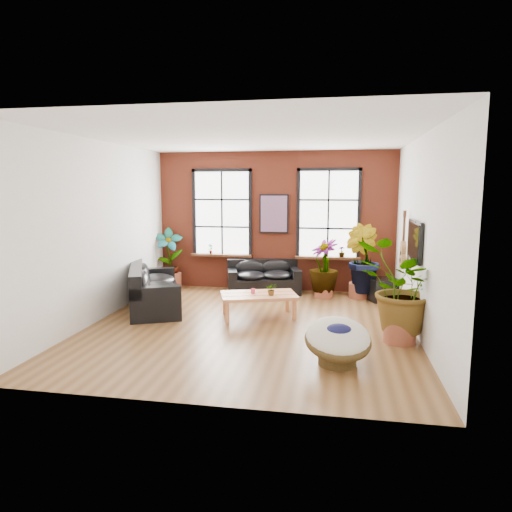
# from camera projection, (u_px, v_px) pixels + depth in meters

# --- Properties ---
(room) EXTENTS (6.04, 6.54, 3.54)m
(room) POSITION_uv_depth(u_px,v_px,m) (252.00, 233.00, 8.52)
(room) COLOR brown
(room) RESTS_ON ground
(sofa_back) EXTENTS (1.93, 1.30, 0.81)m
(sofa_back) POSITION_uv_depth(u_px,v_px,m) (263.00, 278.00, 11.35)
(sofa_back) COLOR black
(sofa_back) RESTS_ON ground
(sofa_left) EXTENTS (1.84, 2.55, 0.93)m
(sofa_left) POSITION_uv_depth(u_px,v_px,m) (152.00, 289.00, 9.85)
(sofa_left) COLOR black
(sofa_left) RESTS_ON ground
(coffee_table) EXTENTS (1.68, 1.28, 0.58)m
(coffee_table) POSITION_uv_depth(u_px,v_px,m) (259.00, 297.00, 9.16)
(coffee_table) COLOR #D3804C
(coffee_table) RESTS_ON ground
(papasan_chair) EXTENTS (1.14, 1.15, 0.73)m
(papasan_chair) POSITION_uv_depth(u_px,v_px,m) (338.00, 340.00, 6.67)
(papasan_chair) COLOR #4D3B1B
(papasan_chair) RESTS_ON ground
(poster) EXTENTS (0.74, 0.06, 0.98)m
(poster) POSITION_uv_depth(u_px,v_px,m) (274.00, 214.00, 11.45)
(poster) COLOR black
(poster) RESTS_ON room
(tv_wall_unit) EXTENTS (0.13, 1.86, 1.20)m
(tv_wall_unit) POSITION_uv_depth(u_px,v_px,m) (411.00, 245.00, 8.48)
(tv_wall_unit) COLOR black
(tv_wall_unit) RESTS_ON room
(media_box) EXTENTS (0.78, 0.73, 0.52)m
(media_box) POSITION_uv_depth(u_px,v_px,m) (383.00, 290.00, 10.54)
(media_box) COLOR black
(media_box) RESTS_ON ground
(pot_back_left) EXTENTS (0.67, 0.67, 0.40)m
(pot_back_left) POSITION_uv_depth(u_px,v_px,m) (171.00, 280.00, 11.91)
(pot_back_left) COLOR #974A31
(pot_back_left) RESTS_ON ground
(pot_back_right) EXTENTS (0.51, 0.51, 0.36)m
(pot_back_right) POSITION_uv_depth(u_px,v_px,m) (359.00, 290.00, 10.83)
(pot_back_right) COLOR #974A31
(pot_back_right) RESTS_ON ground
(pot_right_wall) EXTENTS (0.54, 0.54, 0.39)m
(pot_right_wall) POSITION_uv_depth(u_px,v_px,m) (400.00, 331.00, 7.67)
(pot_right_wall) COLOR #974A31
(pot_right_wall) RESTS_ON ground
(pot_mid) EXTENTS (0.56, 0.56, 0.32)m
(pot_mid) POSITION_uv_depth(u_px,v_px,m) (324.00, 291.00, 10.88)
(pot_mid) COLOR #974A31
(pot_mid) RESTS_ON ground
(floor_plant_back_left) EXTENTS (0.88, 0.74, 1.43)m
(floor_plant_back_left) POSITION_uv_depth(u_px,v_px,m) (169.00, 255.00, 11.79)
(floor_plant_back_left) COLOR #103E11
(floor_plant_back_left) RESTS_ON ground
(floor_plant_back_right) EXTENTS (1.11, 1.13, 1.60)m
(floor_plant_back_right) POSITION_uv_depth(u_px,v_px,m) (362.00, 258.00, 10.72)
(floor_plant_back_right) COLOR #103E11
(floor_plant_back_right) RESTS_ON ground
(floor_plant_right_wall) EXTENTS (1.81, 1.75, 1.54)m
(floor_plant_right_wall) POSITION_uv_depth(u_px,v_px,m) (401.00, 288.00, 7.59)
(floor_plant_right_wall) COLOR #103E11
(floor_plant_right_wall) RESTS_ON ground
(floor_plant_mid) EXTENTS (0.99, 0.99, 1.25)m
(floor_plant_mid) POSITION_uv_depth(u_px,v_px,m) (324.00, 265.00, 10.82)
(floor_plant_mid) COLOR #103E11
(floor_plant_mid) RESTS_ON ground
(table_plant) EXTENTS (0.25, 0.23, 0.24)m
(table_plant) POSITION_uv_depth(u_px,v_px,m) (272.00, 289.00, 9.02)
(table_plant) COLOR #103E11
(table_plant) RESTS_ON coffee_table
(sill_plant_left) EXTENTS (0.17, 0.17, 0.27)m
(sill_plant_left) POSITION_uv_depth(u_px,v_px,m) (210.00, 249.00, 11.81)
(sill_plant_left) COLOR #103E11
(sill_plant_left) RESTS_ON room
(sill_plant_right) EXTENTS (0.19, 0.19, 0.27)m
(sill_plant_right) POSITION_uv_depth(u_px,v_px,m) (342.00, 252.00, 11.23)
(sill_plant_right) COLOR #103E11
(sill_plant_right) RESTS_ON room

